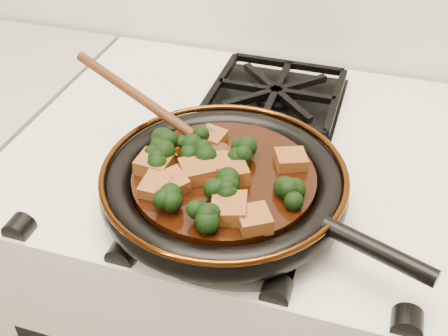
% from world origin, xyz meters
% --- Properties ---
extents(stove, '(0.76, 0.60, 0.90)m').
position_xyz_m(stove, '(0.00, 1.69, 0.45)').
color(stove, white).
rests_on(stove, ground).
extents(burner_grate_front, '(0.23, 0.23, 0.03)m').
position_xyz_m(burner_grate_front, '(0.00, 1.55, 0.91)').
color(burner_grate_front, black).
rests_on(burner_grate_front, stove).
extents(burner_grate_back, '(0.23, 0.23, 0.03)m').
position_xyz_m(burner_grate_back, '(0.00, 1.83, 0.91)').
color(burner_grate_back, black).
rests_on(burner_grate_back, stove).
extents(skillet, '(0.45, 0.34, 0.05)m').
position_xyz_m(skillet, '(-0.00, 1.54, 0.94)').
color(skillet, black).
rests_on(skillet, burner_grate_front).
extents(braising_sauce, '(0.25, 0.25, 0.02)m').
position_xyz_m(braising_sauce, '(-0.00, 1.54, 0.95)').
color(braising_sauce, black).
rests_on(braising_sauce, skillet).
extents(tofu_cube_0, '(0.06, 0.05, 0.03)m').
position_xyz_m(tofu_cube_0, '(0.01, 1.53, 0.97)').
color(tofu_cube_0, brown).
rests_on(tofu_cube_0, braising_sauce).
extents(tofu_cube_1, '(0.03, 0.04, 0.03)m').
position_xyz_m(tofu_cube_1, '(-0.08, 1.48, 0.97)').
color(tofu_cube_1, brown).
rests_on(tofu_cube_1, braising_sauce).
extents(tofu_cube_2, '(0.06, 0.06, 0.03)m').
position_xyz_m(tofu_cube_2, '(-0.04, 1.52, 0.97)').
color(tofu_cube_2, brown).
rests_on(tofu_cube_2, braising_sauce).
extents(tofu_cube_3, '(0.05, 0.05, 0.02)m').
position_xyz_m(tofu_cube_3, '(0.06, 1.46, 0.97)').
color(tofu_cube_3, brown).
rests_on(tofu_cube_3, braising_sauce).
extents(tofu_cube_4, '(0.05, 0.05, 0.02)m').
position_xyz_m(tofu_cube_4, '(-0.02, 1.54, 0.97)').
color(tofu_cube_4, brown).
rests_on(tofu_cube_4, braising_sauce).
extents(tofu_cube_5, '(0.04, 0.04, 0.02)m').
position_xyz_m(tofu_cube_5, '(-0.04, 1.60, 0.97)').
color(tofu_cube_5, brown).
rests_on(tofu_cube_5, braising_sauce).
extents(tofu_cube_6, '(0.05, 0.04, 0.03)m').
position_xyz_m(tofu_cube_6, '(-0.10, 1.52, 0.97)').
color(tofu_cube_6, brown).
rests_on(tofu_cube_6, braising_sauce).
extents(tofu_cube_7, '(0.05, 0.05, 0.03)m').
position_xyz_m(tofu_cube_7, '(0.03, 1.46, 0.97)').
color(tofu_cube_7, brown).
rests_on(tofu_cube_7, braising_sauce).
extents(tofu_cube_8, '(0.06, 0.06, 0.03)m').
position_xyz_m(tofu_cube_8, '(-0.06, 1.49, 0.97)').
color(tofu_cube_8, brown).
rests_on(tofu_cube_8, braising_sauce).
extents(tofu_cube_9, '(0.05, 0.05, 0.02)m').
position_xyz_m(tofu_cube_9, '(0.08, 1.58, 0.97)').
color(tofu_cube_9, brown).
rests_on(tofu_cube_9, braising_sauce).
extents(broccoli_floret_0, '(0.08, 0.09, 0.07)m').
position_xyz_m(broccoli_floret_0, '(-0.10, 1.56, 0.97)').
color(broccoli_floret_0, black).
rests_on(broccoli_floret_0, braising_sauce).
extents(broccoli_floret_1, '(0.08, 0.08, 0.07)m').
position_xyz_m(broccoli_floret_1, '(0.00, 1.49, 0.97)').
color(broccoli_floret_1, black).
rests_on(broccoli_floret_1, braising_sauce).
extents(broccoli_floret_2, '(0.07, 0.06, 0.07)m').
position_xyz_m(broccoli_floret_2, '(0.00, 1.43, 0.97)').
color(broccoli_floret_2, black).
rests_on(broccoli_floret_2, braising_sauce).
extents(broccoli_floret_3, '(0.08, 0.08, 0.07)m').
position_xyz_m(broccoli_floret_3, '(0.09, 1.51, 0.97)').
color(broccoli_floret_3, black).
rests_on(broccoli_floret_3, braising_sauce).
extents(broccoli_floret_4, '(0.09, 0.09, 0.07)m').
position_xyz_m(broccoli_floret_4, '(-0.05, 1.56, 0.97)').
color(broccoli_floret_4, black).
rests_on(broccoli_floret_4, braising_sauce).
extents(broccoli_floret_5, '(0.08, 0.08, 0.06)m').
position_xyz_m(broccoli_floret_5, '(-0.10, 1.53, 0.97)').
color(broccoli_floret_5, black).
rests_on(broccoli_floret_5, braising_sauce).
extents(broccoli_floret_6, '(0.08, 0.08, 0.06)m').
position_xyz_m(broccoli_floret_6, '(-0.05, 1.45, 0.97)').
color(broccoli_floret_6, black).
rests_on(broccoli_floret_6, braising_sauce).
extents(broccoli_floret_7, '(0.07, 0.06, 0.06)m').
position_xyz_m(broccoli_floret_7, '(0.01, 1.57, 0.97)').
color(broccoli_floret_7, black).
rests_on(broccoli_floret_7, braising_sauce).
extents(broccoli_floret_8, '(0.08, 0.09, 0.07)m').
position_xyz_m(broccoli_floret_8, '(-0.07, 1.57, 0.97)').
color(broccoli_floret_8, black).
rests_on(broccoli_floret_8, braising_sauce).
extents(carrot_coin_0, '(0.03, 0.03, 0.02)m').
position_xyz_m(carrot_coin_0, '(-0.00, 1.50, 0.96)').
color(carrot_coin_0, '#B23504').
rests_on(carrot_coin_0, braising_sauce).
extents(carrot_coin_1, '(0.03, 0.03, 0.02)m').
position_xyz_m(carrot_coin_1, '(-0.08, 1.49, 0.96)').
color(carrot_coin_1, '#B23504').
rests_on(carrot_coin_1, braising_sauce).
extents(carrot_coin_2, '(0.03, 0.03, 0.02)m').
position_xyz_m(carrot_coin_2, '(-0.01, 1.54, 0.96)').
color(carrot_coin_2, '#B23504').
rests_on(carrot_coin_2, braising_sauce).
extents(carrot_coin_3, '(0.03, 0.03, 0.01)m').
position_xyz_m(carrot_coin_3, '(-0.09, 1.57, 0.96)').
color(carrot_coin_3, '#B23504').
rests_on(carrot_coin_3, braising_sauce).
extents(mushroom_slice_0, '(0.03, 0.04, 0.03)m').
position_xyz_m(mushroom_slice_0, '(-0.09, 1.52, 0.97)').
color(mushroom_slice_0, brown).
rests_on(mushroom_slice_0, braising_sauce).
extents(mushroom_slice_1, '(0.04, 0.04, 0.03)m').
position_xyz_m(mushroom_slice_1, '(-0.09, 1.56, 0.97)').
color(mushroom_slice_1, brown).
rests_on(mushroom_slice_1, braising_sauce).
extents(mushroom_slice_2, '(0.05, 0.05, 0.03)m').
position_xyz_m(mushroom_slice_2, '(-0.04, 1.62, 0.97)').
color(mushroom_slice_2, brown).
rests_on(mushroom_slice_2, braising_sauce).
extents(wooden_spoon, '(0.16, 0.08, 0.26)m').
position_xyz_m(wooden_spoon, '(-0.10, 1.60, 0.98)').
color(wooden_spoon, '#4C2410').
rests_on(wooden_spoon, braising_sauce).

